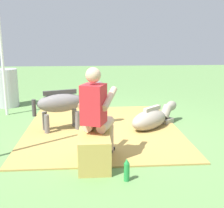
{
  "coord_description": "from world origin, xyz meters",
  "views": [
    {
      "loc": [
        -4.83,
        0.14,
        1.7
      ],
      "look_at": [
        -0.02,
        -0.23,
        0.55
      ],
      "focal_mm": 45.73,
      "sensor_mm": 36.0,
      "label": 1
    }
  ],
  "objects_px": {
    "soda_bottle": "(127,170)",
    "water_barrel": "(7,88)",
    "pony_lying": "(152,118)",
    "pony_standing": "(65,102)",
    "person_seated": "(97,111)",
    "hay_bale": "(94,150)",
    "tent_pole_right": "(2,61)"
  },
  "relations": [
    {
      "from": "person_seated",
      "to": "pony_lying",
      "type": "xyz_separation_m",
      "value": [
        1.36,
        -1.08,
        -0.53
      ]
    },
    {
      "from": "soda_bottle",
      "to": "tent_pole_right",
      "type": "bearing_deg",
      "value": 35.88
    },
    {
      "from": "water_barrel",
      "to": "person_seated",
      "type": "bearing_deg",
      "value": -147.46
    },
    {
      "from": "pony_standing",
      "to": "tent_pole_right",
      "type": "bearing_deg",
      "value": 50.24
    },
    {
      "from": "pony_standing",
      "to": "pony_lying",
      "type": "distance_m",
      "value": 1.65
    },
    {
      "from": "hay_bale",
      "to": "person_seated",
      "type": "height_order",
      "value": "person_seated"
    },
    {
      "from": "person_seated",
      "to": "pony_standing",
      "type": "xyz_separation_m",
      "value": [
        1.37,
        0.54,
        -0.19
      ]
    },
    {
      "from": "hay_bale",
      "to": "pony_standing",
      "type": "xyz_separation_m",
      "value": [
        1.53,
        0.5,
        0.31
      ]
    },
    {
      "from": "person_seated",
      "to": "tent_pole_right",
      "type": "xyz_separation_m",
      "value": [
        2.53,
        1.94,
        0.47
      ]
    },
    {
      "from": "hay_bale",
      "to": "pony_standing",
      "type": "relative_size",
      "value": 0.56
    },
    {
      "from": "person_seated",
      "to": "pony_lying",
      "type": "distance_m",
      "value": 1.82
    },
    {
      "from": "person_seated",
      "to": "soda_bottle",
      "type": "relative_size",
      "value": 4.62
    },
    {
      "from": "person_seated",
      "to": "tent_pole_right",
      "type": "bearing_deg",
      "value": 37.41
    },
    {
      "from": "hay_bale",
      "to": "tent_pole_right",
      "type": "relative_size",
      "value": 0.31
    },
    {
      "from": "pony_standing",
      "to": "pony_lying",
      "type": "bearing_deg",
      "value": -90.27
    },
    {
      "from": "hay_bale",
      "to": "soda_bottle",
      "type": "bearing_deg",
      "value": -140.56
    },
    {
      "from": "pony_standing",
      "to": "soda_bottle",
      "type": "xyz_separation_m",
      "value": [
        -1.99,
        -0.88,
        -0.39
      ]
    },
    {
      "from": "person_seated",
      "to": "pony_standing",
      "type": "distance_m",
      "value": 1.49
    },
    {
      "from": "pony_standing",
      "to": "water_barrel",
      "type": "xyz_separation_m",
      "value": [
        1.96,
        1.59,
        -0.07
      ]
    },
    {
      "from": "soda_bottle",
      "to": "person_seated",
      "type": "bearing_deg",
      "value": 28.91
    },
    {
      "from": "pony_lying",
      "to": "pony_standing",
      "type": "bearing_deg",
      "value": 89.73
    },
    {
      "from": "pony_lying",
      "to": "water_barrel",
      "type": "relative_size",
      "value": 1.27
    },
    {
      "from": "pony_standing",
      "to": "water_barrel",
      "type": "distance_m",
      "value": 2.52
    },
    {
      "from": "soda_bottle",
      "to": "water_barrel",
      "type": "distance_m",
      "value": 4.67
    },
    {
      "from": "soda_bottle",
      "to": "water_barrel",
      "type": "xyz_separation_m",
      "value": [
        3.95,
        2.47,
        0.33
      ]
    },
    {
      "from": "person_seated",
      "to": "water_barrel",
      "type": "relative_size",
      "value": 1.42
    },
    {
      "from": "person_seated",
      "to": "pony_lying",
      "type": "relative_size",
      "value": 1.12
    },
    {
      "from": "person_seated",
      "to": "soda_bottle",
      "type": "height_order",
      "value": "person_seated"
    },
    {
      "from": "pony_standing",
      "to": "person_seated",
      "type": "bearing_deg",
      "value": -158.47
    },
    {
      "from": "person_seated",
      "to": "water_barrel",
      "type": "height_order",
      "value": "person_seated"
    },
    {
      "from": "hay_bale",
      "to": "person_seated",
      "type": "xyz_separation_m",
      "value": [
        0.15,
        -0.04,
        0.5
      ]
    },
    {
      "from": "hay_bale",
      "to": "water_barrel",
      "type": "height_order",
      "value": "water_barrel"
    }
  ]
}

